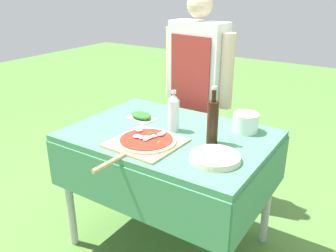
{
  "coord_description": "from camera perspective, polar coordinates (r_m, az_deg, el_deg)",
  "views": [
    {
      "loc": [
        1.02,
        -1.58,
        1.59
      ],
      "look_at": [
        -0.01,
        0.0,
        0.82
      ],
      "focal_mm": 38.0,
      "sensor_mm": 36.0,
      "label": 1
    }
  ],
  "objects": [
    {
      "name": "ground_plane",
      "position": [
        2.46,
        0.19,
        -17.97
      ],
      "size": [
        12.0,
        12.0,
        0.0
      ],
      "primitive_type": "plane",
      "color": "#517F38"
    },
    {
      "name": "prep_table",
      "position": [
        2.09,
        0.21,
        -3.63
      ],
      "size": [
        1.16,
        0.83,
        0.78
      ],
      "color": "#478960",
      "rests_on": "ground"
    },
    {
      "name": "person_cook",
      "position": [
        2.6,
        4.7,
        6.87
      ],
      "size": [
        0.57,
        0.23,
        1.53
      ],
      "rotation": [
        0.0,
        0.0,
        3.01
      ],
      "color": "#4C4C51",
      "rests_on": "ground"
    },
    {
      "name": "pizza_on_peel",
      "position": [
        1.9,
        -3.67,
        -2.54
      ],
      "size": [
        0.37,
        0.57,
        0.05
      ],
      "rotation": [
        0.0,
        0.0,
        -0.04
      ],
      "color": "tan",
      "rests_on": "prep_table"
    },
    {
      "name": "oil_bottle",
      "position": [
        1.89,
        7.18,
        0.78
      ],
      "size": [
        0.06,
        0.06,
        0.32
      ],
      "color": "black",
      "rests_on": "prep_table"
    },
    {
      "name": "water_bottle",
      "position": [
        2.04,
        0.9,
        2.26
      ],
      "size": [
        0.07,
        0.07,
        0.24
      ],
      "color": "silver",
      "rests_on": "prep_table"
    },
    {
      "name": "herb_container",
      "position": [
        2.25,
        -4.3,
        1.62
      ],
      "size": [
        0.2,
        0.15,
        0.04
      ],
      "rotation": [
        0.0,
        0.0,
        -0.19
      ],
      "color": "silver",
      "rests_on": "prep_table"
    },
    {
      "name": "mixing_tub",
      "position": [
        2.1,
        12.33,
        0.56
      ],
      "size": [
        0.15,
        0.15,
        0.11
      ],
      "primitive_type": "cylinder",
      "color": "silver",
      "rests_on": "prep_table"
    },
    {
      "name": "plate_stack",
      "position": [
        1.75,
        7.55,
        -5.04
      ],
      "size": [
        0.25,
        0.25,
        0.03
      ],
      "color": "beige",
      "rests_on": "prep_table"
    }
  ]
}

